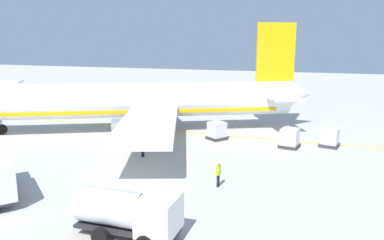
{
  "coord_description": "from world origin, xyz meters",
  "views": [
    {
      "loc": [
        -9.43,
        0.46,
        9.73
      ],
      "look_at": [
        24.93,
        12.78,
        2.14
      ],
      "focal_mm": 34.98,
      "sensor_mm": 36.0,
      "label": 1
    }
  ],
  "objects_px": {
    "service_truck_fuel": "(130,212)",
    "crew_loader_left": "(218,172)",
    "cargo_container_mid": "(289,138)",
    "crew_marshaller": "(143,146)",
    "cargo_container_near": "(217,131)",
    "cargo_container_far": "(330,138)",
    "airliner_foreground": "(135,101)"
  },
  "relations": [
    {
      "from": "cargo_container_near",
      "to": "crew_loader_left",
      "type": "xyz_separation_m",
      "value": [
        -12.33,
        -3.62,
        0.14
      ]
    },
    {
      "from": "cargo_container_far",
      "to": "crew_loader_left",
      "type": "relative_size",
      "value": 1.13
    },
    {
      "from": "airliner_foreground",
      "to": "crew_loader_left",
      "type": "xyz_separation_m",
      "value": [
        -12.9,
        -13.28,
        -2.34
      ]
    },
    {
      "from": "cargo_container_mid",
      "to": "crew_loader_left",
      "type": "height_order",
      "value": "cargo_container_mid"
    },
    {
      "from": "cargo_container_mid",
      "to": "crew_loader_left",
      "type": "distance_m",
      "value": 12.26
    },
    {
      "from": "cargo_container_mid",
      "to": "crew_marshaller",
      "type": "relative_size",
      "value": 1.21
    },
    {
      "from": "airliner_foreground",
      "to": "crew_loader_left",
      "type": "height_order",
      "value": "airliner_foreground"
    },
    {
      "from": "service_truck_fuel",
      "to": "cargo_container_mid",
      "type": "distance_m",
      "value": 20.69
    },
    {
      "from": "cargo_container_far",
      "to": "crew_loader_left",
      "type": "height_order",
      "value": "cargo_container_far"
    },
    {
      "from": "crew_loader_left",
      "to": "airliner_foreground",
      "type": "bearing_deg",
      "value": 45.83
    },
    {
      "from": "service_truck_fuel",
      "to": "cargo_container_near",
      "type": "xyz_separation_m",
      "value": [
        20.43,
        1.29,
        -0.49
      ]
    },
    {
      "from": "cargo_container_near",
      "to": "cargo_container_far",
      "type": "height_order",
      "value": "cargo_container_near"
    },
    {
      "from": "airliner_foreground",
      "to": "cargo_container_near",
      "type": "xyz_separation_m",
      "value": [
        -0.57,
        -9.67,
        -2.48
      ]
    },
    {
      "from": "service_truck_fuel",
      "to": "crew_loader_left",
      "type": "xyz_separation_m",
      "value": [
        8.1,
        -2.33,
        -0.35
      ]
    },
    {
      "from": "crew_marshaller",
      "to": "crew_loader_left",
      "type": "height_order",
      "value": "crew_loader_left"
    },
    {
      "from": "service_truck_fuel",
      "to": "crew_marshaller",
      "type": "bearing_deg",
      "value": 24.46
    },
    {
      "from": "cargo_container_near",
      "to": "cargo_container_mid",
      "type": "bearing_deg",
      "value": -94.93
    },
    {
      "from": "airliner_foreground",
      "to": "crew_marshaller",
      "type": "height_order",
      "value": "airliner_foreground"
    },
    {
      "from": "airliner_foreground",
      "to": "cargo_container_far",
      "type": "relative_size",
      "value": 19.45
    },
    {
      "from": "airliner_foreground",
      "to": "crew_loader_left",
      "type": "distance_m",
      "value": 18.66
    },
    {
      "from": "crew_loader_left",
      "to": "cargo_container_far",
      "type": "bearing_deg",
      "value": -28.44
    },
    {
      "from": "airliner_foreground",
      "to": "cargo_container_mid",
      "type": "relative_size",
      "value": 19.38
    },
    {
      "from": "cargo_container_far",
      "to": "crew_marshaller",
      "type": "height_order",
      "value": "cargo_container_far"
    },
    {
      "from": "crew_marshaller",
      "to": "service_truck_fuel",
      "type": "bearing_deg",
      "value": -155.54
    },
    {
      "from": "crew_marshaller",
      "to": "cargo_container_mid",
      "type": "bearing_deg",
      "value": -57.78
    },
    {
      "from": "service_truck_fuel",
      "to": "cargo_container_near",
      "type": "relative_size",
      "value": 2.32
    },
    {
      "from": "service_truck_fuel",
      "to": "crew_loader_left",
      "type": "relative_size",
      "value": 3.06
    },
    {
      "from": "airliner_foreground",
      "to": "cargo_container_near",
      "type": "relative_size",
      "value": 16.61
    },
    {
      "from": "crew_loader_left",
      "to": "service_truck_fuel",
      "type": "bearing_deg",
      "value": 163.95
    },
    {
      "from": "service_truck_fuel",
      "to": "cargo_container_far",
      "type": "bearing_deg",
      "value": -24.02
    },
    {
      "from": "cargo_container_near",
      "to": "crew_loader_left",
      "type": "distance_m",
      "value": 12.85
    },
    {
      "from": "service_truck_fuel",
      "to": "cargo_container_near",
      "type": "height_order",
      "value": "service_truck_fuel"
    }
  ]
}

